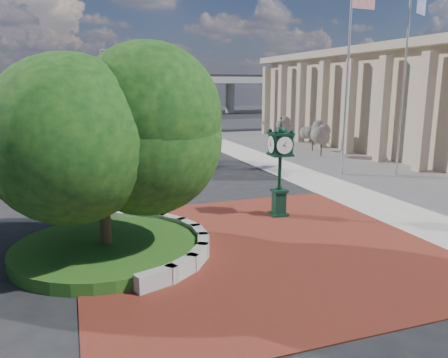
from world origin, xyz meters
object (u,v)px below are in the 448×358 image
at_px(post_clock, 280,164).
at_px(flagpole_b, 404,83).
at_px(parked_car, 139,129).
at_px(flagpole_a, 347,79).
at_px(street_lamp_near, 148,94).
at_px(street_lamp_far, 104,84).

relative_size(post_clock, flagpole_b, 0.38).
bearing_deg(parked_car, post_clock, -74.21).
bearing_deg(flagpole_b, flagpole_a, 154.26).
bearing_deg(flagpole_a, street_lamp_near, 112.39).
bearing_deg(post_clock, parked_car, 91.73).
xyz_separation_m(flagpole_a, street_lamp_far, (-11.81, 33.07, -0.15)).
bearing_deg(street_lamp_near, flagpole_a, -67.61).
relative_size(post_clock, street_lamp_near, 0.52).
xyz_separation_m(parked_car, street_lamp_near, (0.20, -5.72, 3.98)).
relative_size(street_lamp_near, street_lamp_far, 0.82).
xyz_separation_m(parked_car, street_lamp_far, (-3.06, 6.60, 5.01)).
relative_size(post_clock, flagpole_a, 0.36).
distance_m(post_clock, street_lamp_near, 27.58).
distance_m(parked_car, street_lamp_far, 8.84).
bearing_deg(parked_car, street_lamp_far, 128.95).
relative_size(parked_car, flagpole_b, 0.38).
bearing_deg(street_lamp_near, street_lamp_far, 104.83).
relative_size(flagpole_b, street_lamp_near, 1.38).
height_order(flagpole_a, flagpole_b, flagpole_a).
height_order(parked_car, flagpole_b, flagpole_b).
xyz_separation_m(flagpole_a, flagpole_b, (2.98, -1.44, -0.22)).
bearing_deg(street_lamp_near, post_clock, -88.32).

